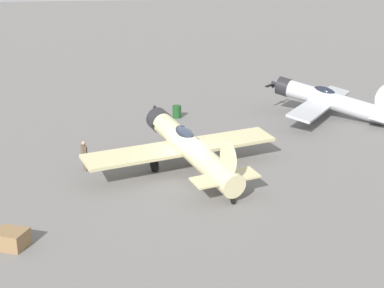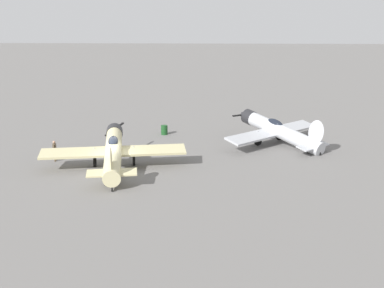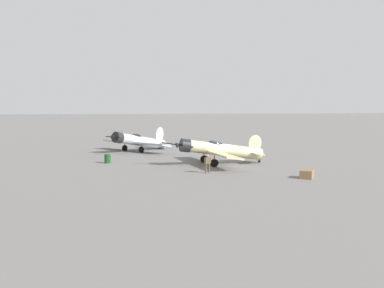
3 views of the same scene
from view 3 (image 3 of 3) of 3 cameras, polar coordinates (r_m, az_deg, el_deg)
ground_plane at (r=45.55m, az=4.07°, el=-2.65°), size 400.00×400.00×0.00m
airplane_foreground at (r=45.18m, az=3.50°, el=-0.75°), size 11.25×10.85×3.06m
airplane_mid_apron at (r=57.77m, az=-6.97°, el=0.38°), size 9.25×9.20×3.25m
ground_crew_mechanic at (r=39.69m, az=2.04°, el=-2.35°), size 0.31×0.65×1.69m
equipment_crate at (r=38.33m, az=14.73°, el=-3.82°), size 1.59×1.53×0.70m
fuel_drum at (r=47.15m, az=-10.95°, el=-1.88°), size 0.69×0.69×0.94m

